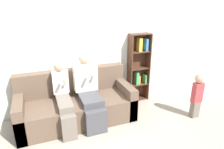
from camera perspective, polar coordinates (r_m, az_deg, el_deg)
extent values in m
plane|color=#9E9384|center=(3.45, -6.53, -16.66)|extent=(14.00, 14.00, 0.00)
cube|color=silver|center=(3.80, -11.23, 7.93)|extent=(10.00, 0.06, 2.55)
cube|color=brown|center=(3.64, -9.58, -10.68)|extent=(2.02, 0.66, 0.42)
cube|color=brown|center=(3.90, -11.12, -4.69)|extent=(2.02, 0.19, 0.89)
cube|color=brown|center=(3.57, -24.71, -11.45)|extent=(0.16, 0.66, 0.60)
cube|color=brown|center=(3.85, 4.07, -7.03)|extent=(0.16, 0.66, 0.60)
cube|color=#47474C|center=(3.36, -4.52, -13.36)|extent=(0.35, 0.12, 0.42)
cube|color=#47474C|center=(3.46, -6.06, -7.17)|extent=(0.35, 0.46, 0.11)
cube|color=white|center=(3.62, -7.62, -0.64)|extent=(0.41, 0.19, 0.50)
sphere|color=beige|center=(3.51, -7.89, 4.74)|extent=(0.21, 0.21, 0.21)
cylinder|color=beige|center=(3.50, -5.28, -0.42)|extent=(0.05, 0.10, 0.05)
cube|color=white|center=(3.43, -6.87, -0.94)|extent=(0.05, 0.12, 0.02)
cube|color=#70665B|center=(3.28, -12.14, -14.68)|extent=(0.23, 0.12, 0.42)
cube|color=#70665B|center=(3.42, -13.41, -8.03)|extent=(0.23, 0.52, 0.11)
cube|color=white|center=(3.60, -14.52, -2.08)|extent=(0.27, 0.12, 0.41)
sphere|color=tan|center=(3.50, -14.93, 2.19)|extent=(0.17, 0.17, 0.17)
cylinder|color=tan|center=(3.49, -13.13, -1.96)|extent=(0.05, 0.10, 0.05)
cube|color=white|center=(3.44, -14.22, -2.42)|extent=(0.05, 0.12, 0.02)
cube|color=#70665B|center=(4.11, 22.55, -9.14)|extent=(0.15, 0.11, 0.31)
cube|color=#B73D42|center=(3.96, 23.22, -4.76)|extent=(0.18, 0.11, 0.38)
sphere|color=tan|center=(3.86, 23.78, -1.08)|extent=(0.17, 0.17, 0.17)
cube|color=#4C2D1E|center=(4.16, 5.07, 1.45)|extent=(0.02, 0.22, 1.45)
cube|color=#4C2D1E|center=(4.36, 10.10, 2.10)|extent=(0.02, 0.22, 1.45)
cube|color=#4C2D1E|center=(4.34, 7.01, 2.19)|extent=(0.44, 0.02, 1.45)
cube|color=#4C2D1E|center=(4.53, 7.22, -6.84)|extent=(0.41, 0.19, 0.02)
cube|color=#4C2D1E|center=(4.38, 7.43, -2.67)|extent=(0.41, 0.19, 0.02)
cube|color=#4C2D1E|center=(4.25, 7.65, 1.78)|extent=(0.41, 0.19, 0.02)
cube|color=#4C2D1E|center=(4.15, 7.88, 6.48)|extent=(0.41, 0.19, 0.02)
cube|color=#4C2D1E|center=(4.08, 8.13, 11.37)|extent=(0.41, 0.19, 0.02)
cube|color=#C63838|center=(4.44, 6.04, -5.93)|extent=(0.06, 0.15, 0.19)
cube|color=#429956|center=(4.41, 9.25, -1.15)|extent=(0.03, 0.15, 0.19)
cube|color=orange|center=(4.34, 7.52, -1.43)|extent=(0.05, 0.12, 0.18)
cube|color=teal|center=(4.19, 9.58, 8.38)|extent=(0.05, 0.15, 0.25)
cube|color=#429956|center=(4.30, 6.95, -1.04)|extent=(0.06, 0.15, 0.26)
cube|color=gold|center=(4.11, 7.84, 8.41)|extent=(0.07, 0.14, 0.27)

